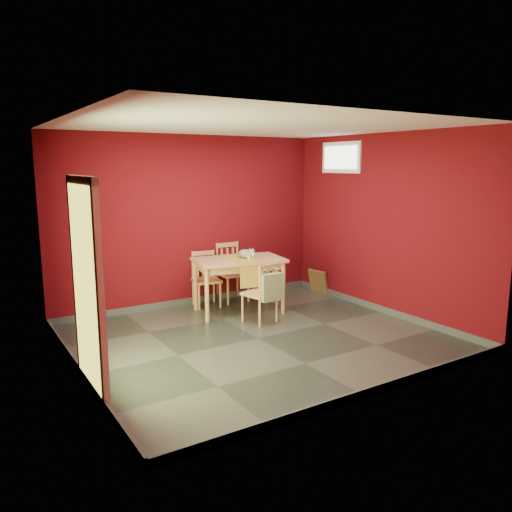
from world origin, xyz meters
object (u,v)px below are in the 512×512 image
dining_table (239,265)px  chair_far_left (206,278)px  tote_bag (272,287)px  chair_near (262,292)px  picture_frame (318,281)px  chair_far_right (231,271)px  cat (246,252)px

dining_table → chair_far_left: 0.71m
dining_table → tote_bag: 0.87m
chair_near → picture_frame: chair_near is taller
chair_far_right → tote_bag: bearing=-97.9°
tote_bag → picture_frame: size_ratio=1.10×
chair_near → picture_frame: 2.02m
chair_far_right → picture_frame: chair_far_right is taller
chair_near → picture_frame: (1.78, 0.91, -0.24)m
chair_far_right → cat: bearing=-101.2°
cat → chair_far_left: bearing=123.5°
chair_far_right → cat: 0.84m
chair_far_left → picture_frame: bearing=-8.9°
chair_far_left → picture_frame: 2.09m
dining_table → chair_far_left: chair_far_left is taller
chair_far_left → chair_near: chair_near is taller
dining_table → chair_near: bearing=-89.7°
tote_bag → chair_far_right: bearing=82.1°
cat → chair_far_right: bearing=82.1°
dining_table → chair_near: size_ratio=1.67×
chair_near → picture_frame: size_ratio=2.11×
dining_table → chair_far_right: size_ratio=1.52×
chair_near → tote_bag: size_ratio=1.92×
cat → picture_frame: (1.68, 0.32, -0.73)m
chair_far_right → picture_frame: size_ratio=2.31×
dining_table → chair_far_right: chair_far_right is taller
chair_far_right → picture_frame: (1.54, -0.39, -0.29)m
picture_frame → cat: bearing=-169.4°
dining_table → picture_frame: (1.78, 0.27, -0.53)m
chair_far_right → chair_near: bearing=-100.4°
dining_table → cat: cat is taller
dining_table → cat: 0.23m
tote_bag → picture_frame: (1.75, 1.12, -0.36)m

